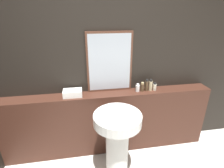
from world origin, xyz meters
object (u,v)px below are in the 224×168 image
(lotion_bottle, at_px, (147,85))
(hand_soap_bottle, at_px, (155,87))
(conditioner_bottle, at_px, (142,87))
(mirror, at_px, (110,63))
(pedestal_sink, at_px, (117,138))
(towel_stack, at_px, (73,93))
(shampoo_bottle, at_px, (138,88))
(body_wash_bottle, at_px, (151,85))

(lotion_bottle, bearing_deg, hand_soap_bottle, 0.00)
(lotion_bottle, distance_m, hand_soap_bottle, 0.12)
(conditioner_bottle, distance_m, lotion_bottle, 0.06)
(mirror, xyz_separation_m, lotion_bottle, (0.47, -0.09, -0.30))
(pedestal_sink, bearing_deg, mirror, 89.52)
(towel_stack, distance_m, conditioner_bottle, 0.89)
(mirror, distance_m, lotion_bottle, 0.57)
(towel_stack, bearing_deg, hand_soap_bottle, 0.00)
(pedestal_sink, height_order, mirror, mirror)
(towel_stack, relative_size, hand_soap_bottle, 2.23)
(mirror, distance_m, hand_soap_bottle, 0.68)
(hand_soap_bottle, bearing_deg, conditioner_bottle, -180.00)
(towel_stack, xyz_separation_m, shampoo_bottle, (0.83, 0.00, 0.01))
(mirror, height_order, hand_soap_bottle, mirror)
(pedestal_sink, xyz_separation_m, towel_stack, (-0.47, 0.46, 0.37))
(shampoo_bottle, xyz_separation_m, lotion_bottle, (0.12, 0.00, 0.03))
(mirror, bearing_deg, hand_soap_bottle, -8.92)
(mirror, bearing_deg, lotion_bottle, -11.01)
(lotion_bottle, bearing_deg, pedestal_sink, -135.94)
(towel_stack, xyz_separation_m, hand_soap_bottle, (1.06, 0.00, 0.01))
(shampoo_bottle, height_order, body_wash_bottle, body_wash_bottle)
(mirror, xyz_separation_m, conditioner_bottle, (0.42, -0.09, -0.32))
(pedestal_sink, xyz_separation_m, shampoo_bottle, (0.36, 0.46, 0.38))
(conditioner_bottle, xyz_separation_m, lotion_bottle, (0.06, 0.00, 0.02))
(towel_stack, height_order, hand_soap_bottle, hand_soap_bottle)
(shampoo_bottle, bearing_deg, hand_soap_bottle, 0.00)
(shampoo_bottle, xyz_separation_m, hand_soap_bottle, (0.23, 0.00, -0.00))
(towel_stack, distance_m, hand_soap_bottle, 1.06)
(towel_stack, bearing_deg, conditioner_bottle, 0.00)
(shampoo_bottle, distance_m, body_wash_bottle, 0.18)
(conditioner_bottle, height_order, body_wash_bottle, body_wash_bottle)
(conditioner_bottle, relative_size, lotion_bottle, 0.76)
(towel_stack, distance_m, lotion_bottle, 0.95)
(pedestal_sink, xyz_separation_m, body_wash_bottle, (0.53, 0.46, 0.40))
(mirror, bearing_deg, towel_stack, -169.08)
(mirror, distance_m, towel_stack, 0.59)
(conditioner_bottle, bearing_deg, mirror, 167.52)
(shampoo_bottle, relative_size, conditioner_bottle, 0.86)
(mirror, distance_m, conditioner_bottle, 0.53)
(mirror, relative_size, lotion_bottle, 4.72)
(mirror, height_order, towel_stack, mirror)
(pedestal_sink, height_order, conditioner_bottle, conditioner_bottle)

